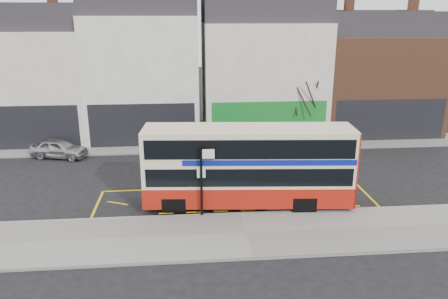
{
  "coord_description": "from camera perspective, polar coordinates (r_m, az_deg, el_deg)",
  "views": [
    {
      "loc": [
        -2.43,
        -19.01,
        9.18
      ],
      "look_at": [
        -0.56,
        2.0,
        2.57
      ],
      "focal_mm": 35.0,
      "sensor_mm": 36.0,
      "label": 1
    }
  ],
  "objects": [
    {
      "name": "car_grey",
      "position": [
        29.88,
        -1.71,
        0.99
      ],
      "size": [
        4.53,
        1.61,
        1.49
      ],
      "primitive_type": "imported",
      "rotation": [
        0.0,
        0.0,
        1.58
      ],
      "color": "#373B3E",
      "rests_on": "ground"
    },
    {
      "name": "pavement",
      "position": [
        19.19,
        2.87,
        -10.96
      ],
      "size": [
        40.0,
        4.0,
        0.15
      ],
      "primitive_type": "cube",
      "color": "gray",
      "rests_on": "ground"
    },
    {
      "name": "terrace_far_left",
      "position": [
        36.02,
        -23.24,
        9.07
      ],
      "size": [
        8.0,
        8.01,
        10.8
      ],
      "color": "white",
      "rests_on": "ground"
    },
    {
      "name": "terrace_left",
      "position": [
        34.35,
        -10.35,
        10.67
      ],
      "size": [
        8.0,
        8.01,
        11.8
      ],
      "color": "white",
      "rests_on": "ground"
    },
    {
      "name": "road_markings",
      "position": [
        22.69,
        1.52,
        -6.46
      ],
      "size": [
        14.0,
        3.4,
        0.01
      ],
      "primitive_type": null,
      "color": "yellow",
      "rests_on": "ground"
    },
    {
      "name": "bus_stop_post",
      "position": [
        19.92,
        -2.8,
        -3.37
      ],
      "size": [
        0.83,
        0.14,
        3.32
      ],
      "rotation": [
        0.0,
        0.0,
        -0.0
      ],
      "color": "black",
      "rests_on": "pavement"
    },
    {
      "name": "street_tree_right",
      "position": [
        32.02,
        10.58,
        7.93
      ],
      "size": [
        2.77,
        2.77,
        5.97
      ],
      "color": "#302315",
      "rests_on": "ground"
    },
    {
      "name": "car_white",
      "position": [
        30.29,
        10.45,
        0.86
      ],
      "size": [
        5.18,
        3.01,
        1.41
      ],
      "primitive_type": "imported",
      "rotation": [
        0.0,
        0.0,
        1.35
      ],
      "color": "silver",
      "rests_on": "ground"
    },
    {
      "name": "double_decker_bus",
      "position": [
        21.2,
        3.25,
        -2.11
      ],
      "size": [
        10.2,
        3.09,
        4.01
      ],
      "rotation": [
        0.0,
        0.0,
        -0.08
      ],
      "color": "beige",
      "rests_on": "ground"
    },
    {
      "name": "kerb",
      "position": [
        20.88,
        2.14,
        -8.46
      ],
      "size": [
        40.0,
        0.15,
        0.15
      ],
      "primitive_type": "cube",
      "color": "gray",
      "rests_on": "ground"
    },
    {
      "name": "car_silver",
      "position": [
        30.81,
        -20.72,
        0.13
      ],
      "size": [
        3.96,
        2.39,
        1.26
      ],
      "primitive_type": "imported",
      "rotation": [
        0.0,
        0.0,
        1.31
      ],
      "color": "#AAA9AE",
      "rests_on": "ground"
    },
    {
      "name": "ground",
      "position": [
        21.25,
        2.01,
        -8.21
      ],
      "size": [
        120.0,
        120.0,
        0.0
      ],
      "primitive_type": "plane",
      "color": "black",
      "rests_on": "ground"
    },
    {
      "name": "terrace_right",
      "position": [
        37.42,
        18.74,
        9.42
      ],
      "size": [
        9.0,
        8.01,
        10.3
      ],
      "color": "brown",
      "rests_on": "ground"
    },
    {
      "name": "far_pavement",
      "position": [
        31.46,
        -0.43,
        0.57
      ],
      "size": [
        50.0,
        3.0,
        0.15
      ],
      "primitive_type": "cube",
      "color": "gray",
      "rests_on": "ground"
    },
    {
      "name": "terrace_green_shop",
      "position": [
        34.76,
        4.86,
        10.55
      ],
      "size": [
        9.0,
        8.01,
        11.3
      ],
      "color": "white",
      "rests_on": "ground"
    }
  ]
}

